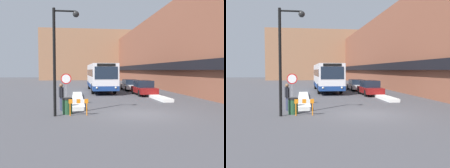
{
  "view_description": "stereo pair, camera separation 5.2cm",
  "coord_description": "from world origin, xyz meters",
  "views": [
    {
      "loc": [
        -3.71,
        -14.1,
        2.57
      ],
      "look_at": [
        -0.91,
        5.25,
        1.49
      ],
      "focal_mm": 40.0,
      "sensor_mm": 36.0,
      "label": 1
    },
    {
      "loc": [
        -3.66,
        -14.11,
        2.57
      ],
      "look_at": [
        -0.91,
        5.25,
        1.49
      ],
      "focal_mm": 40.0,
      "sensor_mm": 36.0,
      "label": 2
    }
  ],
  "objects": [
    {
      "name": "parked_car_front",
      "position": [
        3.2,
        10.84,
        0.76
      ],
      "size": [
        1.81,
        4.42,
        1.52
      ],
      "color": "maroon",
      "rests_on": "ground_plane"
    },
    {
      "name": "pedestrian",
      "position": [
        -4.65,
        1.95,
        1.04
      ],
      "size": [
        0.32,
        0.55,
        1.73
      ],
      "rotation": [
        0.0,
        0.0,
        -1.31
      ],
      "color": "#333851",
      "rests_on": "ground_plane"
    },
    {
      "name": "building_backdrop_far",
      "position": [
        0.0,
        54.62,
        6.64
      ],
      "size": [
        26.0,
        8.0,
        13.29
      ],
      "color": "#996B4C",
      "rests_on": "ground_plane"
    },
    {
      "name": "stop_sign",
      "position": [
        -4.42,
        4.31,
        1.69
      ],
      "size": [
        0.76,
        0.08,
        2.33
      ],
      "color": "gray",
      "rests_on": "ground_plane"
    },
    {
      "name": "parked_car_back",
      "position": [
        3.2,
        17.25,
        0.7
      ],
      "size": [
        1.89,
        4.72,
        1.38
      ],
      "color": "silver",
      "rests_on": "ground_plane"
    },
    {
      "name": "building_row_right",
      "position": [
        9.98,
        24.0,
        5.34
      ],
      "size": [
        5.5,
        60.0,
        10.71
      ],
      "color": "brown",
      "rests_on": "ground_plane"
    },
    {
      "name": "snow_bank_left",
      "position": [
        -3.6,
        7.25,
        0.13
      ],
      "size": [
        0.9,
        11.18,
        0.25
      ],
      "color": "silver",
      "rests_on": "ground_plane"
    },
    {
      "name": "ground_plane",
      "position": [
        0.0,
        0.0,
        0.0
      ],
      "size": [
        160.0,
        160.0,
        0.0
      ],
      "primitive_type": "plane",
      "color": "#47474C"
    },
    {
      "name": "construction_barricade",
      "position": [
        -3.58,
        0.04,
        0.67
      ],
      "size": [
        1.1,
        0.06,
        0.94
      ],
      "color": "orange",
      "rests_on": "ground_plane"
    },
    {
      "name": "snow_bank_right",
      "position": [
        3.6,
        8.88,
        0.13
      ],
      "size": [
        0.9,
        8.21,
        0.27
      ],
      "color": "silver",
      "rests_on": "ground_plane"
    },
    {
      "name": "trash_bin",
      "position": [
        -4.23,
        0.66,
        0.48
      ],
      "size": [
        0.59,
        0.59,
        0.95
      ],
      "color": "#234C2D",
      "rests_on": "ground_plane"
    },
    {
      "name": "city_bus",
      "position": [
        -0.73,
        16.47,
        1.8
      ],
      "size": [
        2.68,
        12.19,
        3.29
      ],
      "color": "silver",
      "rests_on": "ground_plane"
    },
    {
      "name": "street_lamp",
      "position": [
        -4.59,
        0.04,
        3.73
      ],
      "size": [
        1.46,
        0.36,
        5.98
      ],
      "color": "black",
      "rests_on": "ground_plane"
    }
  ]
}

